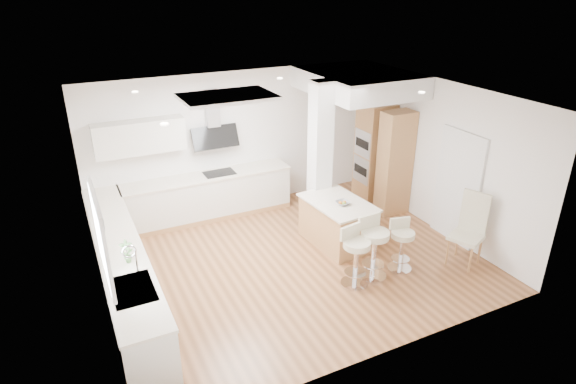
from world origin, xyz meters
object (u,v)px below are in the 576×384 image
peninsula (337,222)px  bar_stool_a (355,253)px  bar_stool_c (402,242)px  dining_chair (470,226)px  bar_stool_b (374,244)px

peninsula → bar_stool_a: bearing=-114.1°
bar_stool_c → peninsula: bearing=125.1°
peninsula → bar_stool_c: 1.29m
bar_stool_a → bar_stool_c: (0.92, 0.03, -0.05)m
peninsula → dining_chair: size_ratio=1.14×
peninsula → bar_stool_b: (-0.05, -1.16, 0.17)m
bar_stool_a → bar_stool_c: size_ratio=1.11×
peninsula → bar_stool_b: size_ratio=1.37×
peninsula → bar_stool_b: bearing=-97.1°
dining_chair → peninsula: bearing=114.9°
bar_stool_b → bar_stool_a: bearing=-173.8°
dining_chair → bar_stool_c: bearing=142.2°
peninsula → bar_stool_c: bearing=-72.4°
peninsula → bar_stool_c: (0.49, -1.19, 0.08)m
bar_stool_b → bar_stool_c: bar_stool_b is taller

